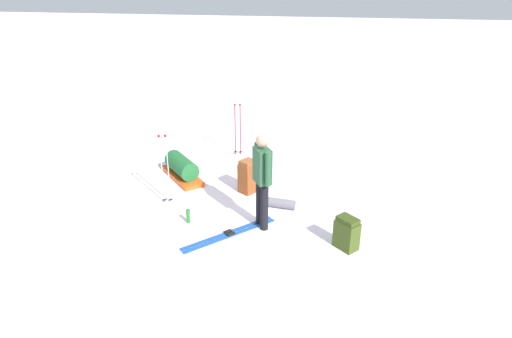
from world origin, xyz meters
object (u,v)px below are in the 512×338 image
Objects in this scene: thermos_bottle at (188,216)px; sleeping_mat_rolled at (281,203)px; ski_poles_planted_near at (165,166)px; ski_poles_planted_far at (238,127)px; gear_sled at (182,168)px; skier_standing at (262,176)px; ski_pair_near at (229,234)px; backpack_large_dark at (347,233)px; backpack_bright at (248,177)px.

sleeping_mat_rolled is at bearing -151.07° from thermos_bottle.
ski_poles_planted_near reaches higher than thermos_bottle.
ski_poles_planted_far is 2.90m from sleeping_mat_rolled.
ski_poles_planted_far is 1.85m from gear_sled.
skier_standing is 1.22× the size of ski_pair_near.
gear_sled is (3.47, -2.03, -0.04)m from backpack_large_dark.
ski_pair_near is at bearing 37.93° from skier_standing.
thermos_bottle reaches higher than ski_pair_near.
backpack_large_dark is 1.00× the size of sleeping_mat_rolled.
gear_sled is (1.55, -2.01, 0.21)m from ski_pair_near.
backpack_bright is 2.09m from ski_poles_planted_far.
gear_sled is (1.53, -0.39, -0.11)m from backpack_bright.
skier_standing is at bearing -15.75° from backpack_large_dark.
backpack_large_dark is at bearing 179.30° from ski_pair_near.
gear_sled is 4.89× the size of thermos_bottle.
backpack_large_dark reaches higher than gear_sled.
ski_pair_near is (0.49, 0.38, -0.94)m from skier_standing.
backpack_bright reaches higher than backpack_large_dark.
sleeping_mat_rolled is at bearing -42.77° from backpack_large_dark.
backpack_bright is at bearing 165.60° from gear_sled.
sleeping_mat_rolled is (-0.23, -0.71, -0.86)m from skier_standing.
ski_poles_planted_far is at bearing -71.58° from backpack_bright.
ski_pair_near is 5.36× the size of thermos_bottle.
ski_pair_near is 2.53× the size of sleeping_mat_rolled.
ski_pair_near is 1.10× the size of gear_sled.
backpack_large_dark is (-1.44, 0.40, -0.69)m from skier_standing.
skier_standing is 2.47× the size of backpack_bright.
ski_poles_planted_far is at bearing -92.41° from thermos_bottle.
skier_standing is 3.09× the size of sleeping_mat_rolled.
backpack_bright is at bearing -40.22° from backpack_large_dark.
sleeping_mat_rolled is at bearing 144.41° from backpack_bright.
skier_standing is at bearing -174.15° from thermos_bottle.
ski_pair_near is 1.94m from backpack_large_dark.
thermos_bottle is at bearing 5.85° from skier_standing.
skier_standing is 1.64m from backpack_large_dark.
ski_poles_planted_far is at bearing -54.19° from backpack_large_dark.
ski_poles_planted_near is at bearing 73.81° from ski_poles_planted_far.
ski_poles_planted_near is 1.24m from gear_sled.
backpack_bright is 1.59m from thermos_bottle.
skier_standing is 1.47m from backpack_bright.
sleeping_mat_rolled is at bearing 119.22° from ski_poles_planted_far.
skier_standing is at bearing 109.93° from ski_poles_planted_far.
ski_pair_near is at bearing -0.70° from backpack_large_dark.
backpack_bright is at bearing -89.42° from ski_pair_near.
gear_sled is at bearing -67.23° from thermos_bottle.
gear_sled is (2.04, -1.63, -0.73)m from skier_standing.
backpack_large_dark is at bearing 174.31° from thermos_bottle.
ski_poles_planted_near is 1.09× the size of gear_sled.
gear_sled is 2.31× the size of sleeping_mat_rolled.
skier_standing is at bearing 165.08° from ski_poles_planted_near.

